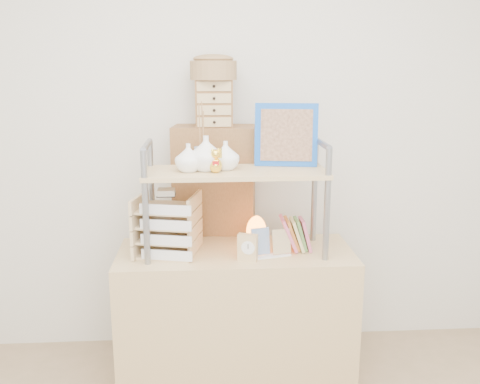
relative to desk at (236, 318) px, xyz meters
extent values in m
cube|color=silver|center=(0.00, 0.50, 0.93)|extent=(3.40, 0.02, 2.60)
cube|color=tan|center=(0.00, 0.00, 0.00)|extent=(1.20, 0.50, 0.75)
cube|color=brown|center=(-0.10, 0.37, 0.30)|extent=(0.48, 0.30, 1.35)
cylinder|color=gray|center=(-0.43, -0.15, 0.65)|extent=(0.03, 0.03, 0.55)
cylinder|color=gray|center=(-0.43, 0.15, 0.65)|extent=(0.03, 0.03, 0.55)
cylinder|color=gray|center=(-0.43, 0.00, 0.93)|extent=(0.03, 0.30, 0.03)
cylinder|color=gray|center=(0.43, -0.15, 0.65)|extent=(0.03, 0.03, 0.55)
cylinder|color=gray|center=(0.43, 0.15, 0.65)|extent=(0.03, 0.03, 0.55)
cylinder|color=gray|center=(0.43, 0.00, 0.93)|extent=(0.03, 0.30, 0.03)
cube|color=tan|center=(0.00, 0.00, 0.79)|extent=(0.90, 0.34, 0.02)
imported|color=white|center=(-0.23, -0.02, 0.87)|extent=(0.13, 0.13, 0.14)
imported|color=white|center=(-0.14, 0.00, 0.88)|extent=(0.16, 0.16, 0.17)
imported|color=white|center=(-0.05, 0.02, 0.87)|extent=(0.14, 0.14, 0.14)
cylinder|color=#225295|center=(-0.17, 0.12, 0.85)|extent=(0.07, 0.07, 0.10)
cube|color=#1350B7|center=(0.26, 0.10, 0.96)|extent=(0.32, 0.10, 0.32)
cube|color=brown|center=(0.26, 0.09, 0.96)|extent=(0.26, 0.07, 0.26)
cube|color=#CE5A7C|center=(0.36, 0.00, 0.46)|extent=(0.06, 0.12, 0.17)
cube|color=#66994C|center=(0.34, 0.02, 0.46)|extent=(0.06, 0.12, 0.17)
cube|color=#CCBE7A|center=(0.31, 0.00, 0.46)|extent=(0.07, 0.13, 0.17)
cube|color=orange|center=(0.29, 0.02, 0.46)|extent=(0.08, 0.14, 0.16)
cube|color=#CE5A7C|center=(0.27, 0.00, 0.46)|extent=(0.08, 0.14, 0.16)
cube|color=#DCBC84|center=(-0.34, 0.00, 0.38)|extent=(0.32, 0.31, 0.01)
cube|color=white|center=(-0.34, -0.13, 0.41)|extent=(0.25, 0.07, 0.05)
cube|color=#DCBC84|center=(-0.34, 0.00, 0.46)|extent=(0.32, 0.31, 0.01)
cube|color=white|center=(-0.34, -0.13, 0.48)|extent=(0.25, 0.07, 0.05)
cube|color=#DCBC84|center=(-0.34, 0.00, 0.53)|extent=(0.32, 0.31, 0.01)
cube|color=white|center=(-0.34, -0.13, 0.56)|extent=(0.25, 0.07, 0.05)
cube|color=#DCBC84|center=(-0.34, 0.00, 0.61)|extent=(0.32, 0.31, 0.01)
cube|color=white|center=(-0.34, -0.13, 0.63)|extent=(0.25, 0.07, 0.05)
cube|color=beige|center=(-0.34, -0.02, 0.69)|extent=(0.08, 0.08, 0.03)
cylinder|color=brown|center=(0.11, 0.04, 0.39)|extent=(0.10, 0.10, 0.02)
ellipsoid|color=orange|center=(0.11, 0.04, 0.47)|extent=(0.11, 0.11, 0.15)
cube|color=tan|center=(0.05, -0.14, 0.44)|extent=(0.10, 0.07, 0.13)
cylinder|color=white|center=(0.05, -0.16, 0.45)|extent=(0.06, 0.03, 0.07)
cube|color=white|center=(0.17, -0.09, 0.38)|extent=(0.21, 0.11, 0.01)
cube|color=#1F4C8F|center=(0.12, -0.08, 0.45)|extent=(0.10, 0.05, 0.13)
cube|color=tan|center=(0.22, -0.08, 0.45)|extent=(0.10, 0.05, 0.12)
cube|color=brown|center=(-0.10, 0.35, 1.10)|extent=(0.20, 0.15, 0.25)
cube|color=tan|center=(-0.10, 0.27, 1.01)|extent=(0.18, 0.01, 0.05)
cube|color=tan|center=(-0.10, 0.27, 1.07)|extent=(0.18, 0.01, 0.05)
cube|color=tan|center=(-0.10, 0.27, 1.13)|extent=(0.18, 0.01, 0.05)
cube|color=tan|center=(-0.10, 0.27, 1.19)|extent=(0.18, 0.01, 0.05)
cylinder|color=olive|center=(-0.10, 0.35, 1.28)|extent=(0.25, 0.25, 0.10)
camera|label=1|loc=(-0.15, -2.58, 1.30)|focal=40.00mm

